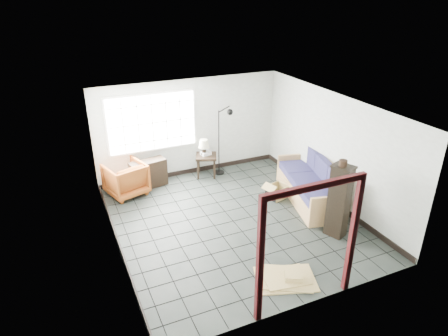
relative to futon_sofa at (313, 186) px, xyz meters
name	(u,v)px	position (x,y,z in m)	size (l,w,h in m)	color
ground	(233,221)	(-2.15, -0.11, -0.38)	(5.50, 5.50, 0.00)	black
room_shell	(233,150)	(-2.15, -0.08, 1.30)	(5.02, 5.52, 2.61)	#AFB4AD
window_panel	(152,122)	(-3.15, 2.59, 1.22)	(2.32, 0.08, 1.52)	silver
doorway_trim	(311,232)	(-2.15, -2.81, 1.00)	(1.80, 0.08, 2.20)	#390C0F
futon_sofa	(313,186)	(0.00, 0.00, 0.00)	(1.44, 2.52, 1.05)	#9C8046
armchair	(125,177)	(-4.03, 2.11, 0.07)	(0.88, 0.82, 0.91)	brown
side_table	(206,159)	(-1.83, 2.29, 0.11)	(0.71, 0.71, 0.60)	black
table_lamp	(204,144)	(-1.88, 2.31, 0.53)	(0.36, 0.36, 0.44)	black
projector	(206,153)	(-1.82, 2.32, 0.26)	(0.28, 0.24, 0.09)	silver
floor_lamp	(224,139)	(-1.33, 2.22, 0.64)	(0.51, 0.38, 1.91)	black
console_shelf	(148,174)	(-3.41, 2.29, -0.02)	(0.97, 0.52, 0.71)	black
tall_shelf	(339,201)	(-0.42, -1.42, 0.42)	(0.47, 0.52, 1.57)	black
pot	(343,163)	(-0.44, -1.41, 1.25)	(0.17, 0.17, 0.12)	black
open_box	(277,192)	(-0.71, 0.44, -0.23)	(0.82, 0.56, 0.43)	#99804A
cardboard_pile	(287,278)	(-2.10, -2.23, -0.34)	(1.23, 1.05, 0.15)	#99804A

